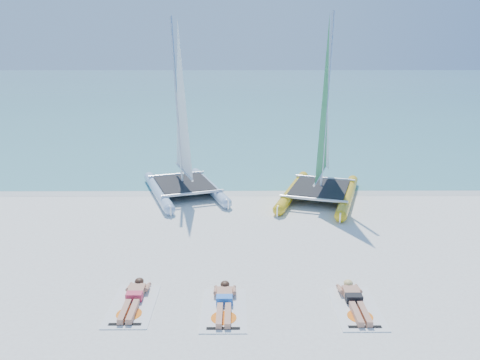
% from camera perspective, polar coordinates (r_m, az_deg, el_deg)
% --- Properties ---
extents(ground, '(140.00, 140.00, 0.00)m').
position_cam_1_polar(ground, '(14.01, -0.30, -7.94)').
color(ground, white).
rests_on(ground, ground).
extents(sea, '(140.00, 115.00, 0.01)m').
position_cam_1_polar(sea, '(76.05, -0.35, 11.42)').
color(sea, '#6CB5B2').
rests_on(sea, ground).
extents(wet_sand_strip, '(140.00, 1.40, 0.01)m').
position_cam_1_polar(wet_sand_strip, '(19.18, -0.31, -1.34)').
color(wet_sand_strip, silver).
rests_on(wet_sand_strip, ground).
extents(catamaran_blue, '(4.06, 5.74, 7.12)m').
position_cam_1_polar(catamaran_blue, '(18.55, -7.09, 4.71)').
color(catamaran_blue, '#AAC7DF').
rests_on(catamaran_blue, ground).
extents(catamaran_yellow, '(4.08, 5.85, 7.26)m').
position_cam_1_polar(catamaran_yellow, '(18.42, 10.20, 5.02)').
color(catamaran_yellow, yellow).
rests_on(catamaran_yellow, ground).
extents(towel_a, '(1.00, 1.85, 0.02)m').
position_cam_1_polar(towel_a, '(11.21, -12.97, -14.73)').
color(towel_a, white).
rests_on(towel_a, ground).
extents(sunbather_a, '(0.37, 1.73, 0.26)m').
position_cam_1_polar(sunbather_a, '(11.32, -12.80, -13.77)').
color(sunbather_a, tan).
rests_on(sunbather_a, towel_a).
extents(towel_b, '(1.00, 1.85, 0.02)m').
position_cam_1_polar(towel_b, '(10.82, -1.95, -15.51)').
color(towel_b, white).
rests_on(towel_b, ground).
extents(sunbather_b, '(0.37, 1.73, 0.26)m').
position_cam_1_polar(sunbather_b, '(10.93, -1.93, -14.50)').
color(sunbather_b, tan).
rests_on(sunbather_b, towel_b).
extents(towel_c, '(1.00, 1.85, 0.02)m').
position_cam_1_polar(towel_c, '(11.17, 13.97, -14.92)').
color(towel_c, white).
rests_on(towel_c, ground).
extents(sunbather_c, '(0.37, 1.73, 0.26)m').
position_cam_1_polar(sunbather_c, '(11.28, 13.77, -13.95)').
color(sunbather_c, tan).
rests_on(sunbather_c, towel_c).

